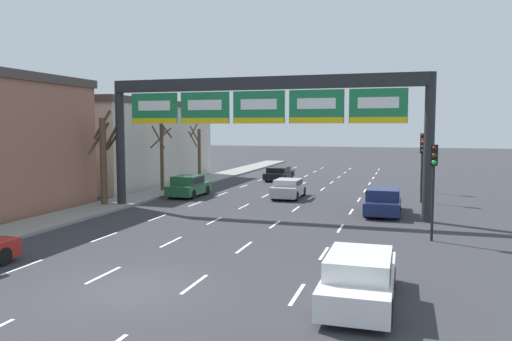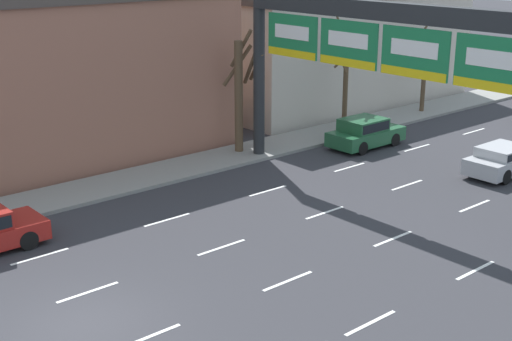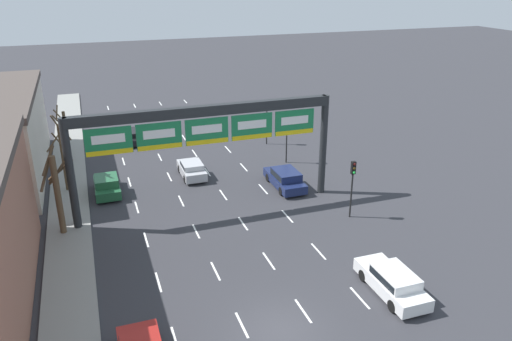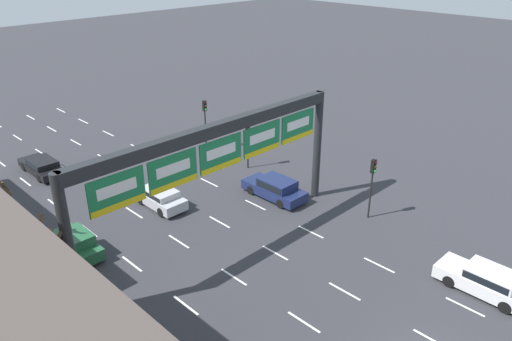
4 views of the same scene
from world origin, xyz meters
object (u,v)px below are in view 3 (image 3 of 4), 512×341
at_px(car_silver, 192,169).
at_px(tree_bare_furthest, 62,153).
at_px(car_white, 393,281).
at_px(car_black, 134,135).
at_px(traffic_light_near_gantry, 267,113).
at_px(car_navy, 285,178).
at_px(traffic_light_far_end, 287,131).
at_px(traffic_light_mid_block, 353,178).
at_px(tree_bare_second, 57,189).
at_px(car_green, 107,185).
at_px(tree_bare_closest, 65,133).
at_px(sign_gantry, 206,129).

distance_m(car_silver, tree_bare_furthest, 10.20).
bearing_deg(car_white, car_black, 108.16).
distance_m(traffic_light_near_gantry, tree_bare_furthest, 19.58).
bearing_deg(car_navy, traffic_light_near_gantry, 77.51).
relative_size(car_white, traffic_light_far_end, 1.17).
distance_m(traffic_light_mid_block, tree_bare_second, 19.52).
relative_size(car_green, traffic_light_mid_block, 0.98).
height_order(tree_bare_closest, tree_bare_second, tree_bare_second).
relative_size(traffic_light_mid_block, traffic_light_far_end, 1.01).
bearing_deg(traffic_light_near_gantry, tree_bare_second, -146.51).
bearing_deg(car_white, sign_gantry, 117.18).
bearing_deg(car_white, car_silver, 108.57).
xyz_separation_m(car_white, traffic_light_near_gantry, (2.30, 25.48, 2.40)).
height_order(traffic_light_mid_block, traffic_light_far_end, traffic_light_mid_block).
bearing_deg(car_white, tree_bare_closest, 121.65).
bearing_deg(traffic_light_far_end, traffic_light_mid_block, -89.29).
distance_m(car_green, traffic_light_mid_block, 18.69).
xyz_separation_m(traffic_light_mid_block, traffic_light_far_end, (-0.14, 11.38, -0.04)).
height_order(traffic_light_mid_block, tree_bare_closest, tree_bare_closest).
height_order(car_silver, tree_bare_second, tree_bare_second).
height_order(car_silver, traffic_light_mid_block, traffic_light_mid_block).
height_order(car_white, traffic_light_near_gantry, traffic_light_near_gantry).
bearing_deg(car_black, traffic_light_near_gantry, -22.95).
bearing_deg(tree_bare_closest, tree_bare_furthest, -91.12).
xyz_separation_m(car_black, car_navy, (10.06, -15.72, 0.12)).
bearing_deg(traffic_light_near_gantry, car_white, -95.16).
bearing_deg(car_white, traffic_light_far_end, 83.82).
bearing_deg(tree_bare_second, traffic_light_near_gantry, 33.49).
bearing_deg(car_navy, tree_bare_furthest, 163.39).
distance_m(car_black, car_white, 32.33).
bearing_deg(car_green, traffic_light_near_gantry, 24.35).
relative_size(traffic_light_near_gantry, tree_bare_closest, 0.87).
bearing_deg(tree_bare_closest, tree_bare_second, -91.72).
xyz_separation_m(car_silver, car_black, (-3.49, 11.10, -0.05)).
distance_m(car_white, tree_bare_second, 21.27).
relative_size(sign_gantry, tree_bare_furthest, 3.00).
relative_size(car_navy, tree_bare_furthest, 0.78).
distance_m(car_navy, traffic_light_near_gantry, 10.99).
bearing_deg(tree_bare_closest, traffic_light_near_gantry, -3.18).
height_order(car_green, car_silver, car_green).
height_order(traffic_light_far_end, tree_bare_second, tree_bare_second).
xyz_separation_m(traffic_light_far_end, tree_bare_second, (-18.92, -7.18, 0.24)).
height_order(car_silver, car_white, car_white).
bearing_deg(traffic_light_mid_block, car_black, 119.35).
xyz_separation_m(car_black, traffic_light_near_gantry, (12.38, -5.24, 2.51)).
xyz_separation_m(car_silver, tree_bare_second, (-10.16, -6.74, 2.49)).
bearing_deg(traffic_light_far_end, tree_bare_furthest, -179.55).
relative_size(car_silver, car_black, 0.84).
height_order(car_green, tree_bare_closest, tree_bare_closest).
xyz_separation_m(car_white, tree_bare_closest, (-16.34, 26.51, 2.00)).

